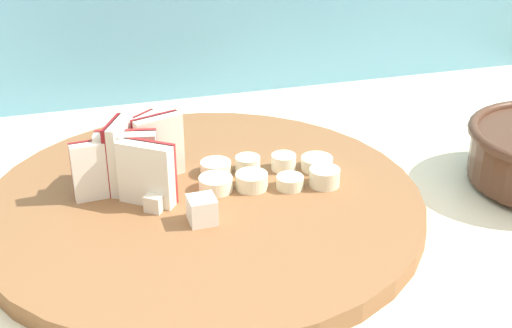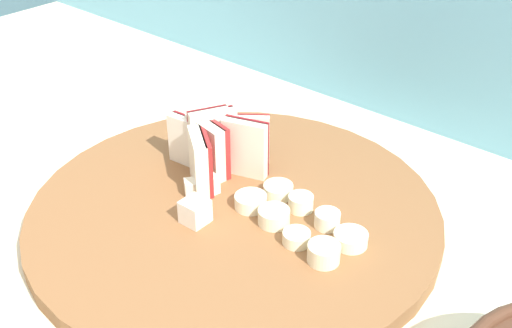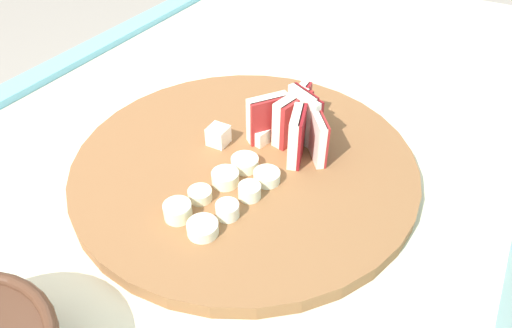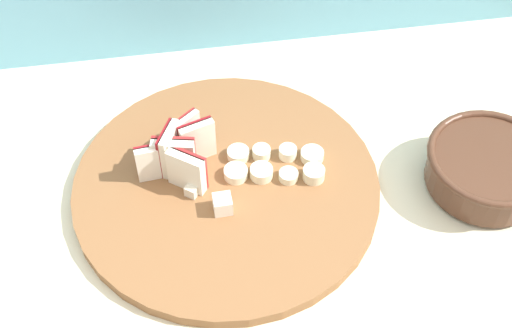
# 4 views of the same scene
# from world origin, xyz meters

# --- Properties ---
(cutting_board) EXTENTS (0.38, 0.38, 0.02)m
(cutting_board) POSITION_xyz_m (-0.04, 0.06, 0.93)
(cutting_board) COLOR brown
(cutting_board) RESTS_ON tiled_countertop
(apple_wedge_fan) EXTENTS (0.10, 0.10, 0.06)m
(apple_wedge_fan) POSITION_xyz_m (-0.09, 0.09, 0.96)
(apple_wedge_fan) COLOR #A32323
(apple_wedge_fan) RESTS_ON cutting_board
(apple_dice_pile) EXTENTS (0.07, 0.10, 0.02)m
(apple_dice_pile) POSITION_xyz_m (-0.07, 0.04, 0.94)
(apple_dice_pile) COLOR white
(apple_dice_pile) RESTS_ON cutting_board
(banana_slice_rows) EXTENTS (0.13, 0.08, 0.02)m
(banana_slice_rows) POSITION_xyz_m (0.02, 0.07, 0.94)
(banana_slice_rows) COLOR #F4EAC6
(banana_slice_rows) RESTS_ON cutting_board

